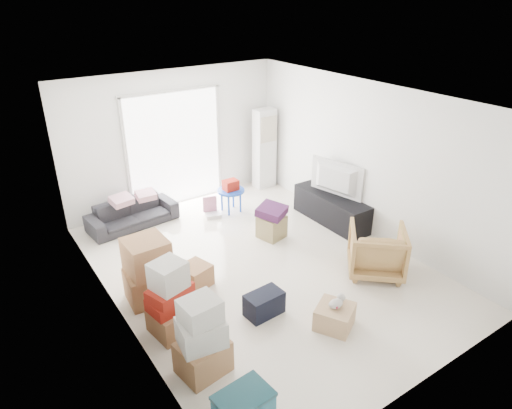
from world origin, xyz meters
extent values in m
cube|color=silver|center=(0.00, 0.00, -0.12)|extent=(4.50, 6.00, 0.24)
cube|color=white|center=(0.00, 0.00, 2.82)|extent=(4.50, 6.00, 0.24)
cube|color=white|center=(0.00, 3.12, 1.35)|extent=(4.50, 0.24, 2.70)
cube|color=white|center=(0.00, -3.12, 1.35)|extent=(4.50, 0.24, 2.70)
cube|color=white|center=(-2.37, 0.00, 1.35)|extent=(0.24, 6.00, 2.70)
cube|color=white|center=(2.37, 0.00, 1.35)|extent=(0.24, 6.00, 2.70)
cube|color=white|center=(0.00, 2.98, 1.15)|extent=(2.00, 0.01, 2.30)
cube|color=silver|center=(-1.00, 2.97, 1.15)|extent=(0.06, 0.04, 2.30)
cube|color=silver|center=(1.00, 2.97, 1.15)|extent=(0.06, 0.04, 2.30)
cube|color=silver|center=(0.00, 2.97, 2.30)|extent=(2.10, 0.04, 0.06)
cube|color=silver|center=(1.95, 2.65, 0.88)|extent=(0.45, 0.30, 1.75)
cube|color=black|center=(2.00, 0.51, 0.27)|extent=(0.49, 1.64, 0.55)
imported|color=black|center=(2.00, 0.51, 0.62)|extent=(0.87, 1.22, 0.15)
imported|color=#28272C|center=(-1.17, 2.50, 0.32)|extent=(1.68, 0.64, 0.64)
cube|color=#D39AAD|center=(-1.34, 2.48, 0.71)|extent=(0.47, 0.40, 0.13)
cube|color=#D39AAD|center=(-0.89, 2.45, 0.71)|extent=(0.39, 0.32, 0.13)
imported|color=tan|center=(1.40, -1.15, 0.42)|extent=(1.13, 1.13, 0.85)
cube|color=#185569|center=(-1.90, -2.48, 0.43)|extent=(0.54, 0.40, 0.29)
cube|color=#0C333D|center=(-1.90, -2.48, 0.60)|extent=(0.56, 0.42, 0.04)
cube|color=#9C7046|center=(-1.80, -1.45, 0.21)|extent=(0.61, 0.53, 0.41)
cube|color=silver|center=(-1.80, -1.45, 0.57)|extent=(0.56, 0.48, 0.32)
cube|color=silver|center=(-1.80, -1.45, 0.87)|extent=(0.44, 0.40, 0.28)
cube|color=#9C7046|center=(-1.80, -0.62, 0.19)|extent=(0.58, 0.58, 0.37)
cube|color=#B52216|center=(-1.80, -0.62, 0.46)|extent=(0.61, 0.46, 0.17)
cube|color=#B52216|center=(-1.80, -0.62, 0.61)|extent=(0.62, 0.50, 0.15)
cube|color=silver|center=(-1.80, -0.62, 0.87)|extent=(0.48, 0.46, 0.35)
cube|color=#9C7046|center=(-1.77, 0.20, 0.23)|extent=(0.68, 0.58, 0.46)
cube|color=#9C7046|center=(-1.77, 0.20, 0.71)|extent=(0.56, 0.56, 0.50)
cube|color=#9C7046|center=(-1.08, 0.12, 0.17)|extent=(0.50, 0.50, 0.34)
cube|color=black|center=(-0.62, -1.00, 0.17)|extent=(0.53, 0.34, 0.33)
cube|color=tan|center=(0.72, 0.67, 0.21)|extent=(0.50, 0.50, 0.41)
cube|color=#502152|center=(0.72, 0.67, 0.48)|extent=(0.61, 0.61, 0.14)
cylinder|color=#1640B5|center=(0.66, 1.97, 0.45)|extent=(0.54, 0.54, 0.04)
cylinder|color=#1640B5|center=(0.80, 2.10, 0.21)|extent=(0.04, 0.04, 0.43)
cylinder|color=#1640B5|center=(0.53, 2.10, 0.21)|extent=(0.04, 0.04, 0.43)
cylinder|color=#1640B5|center=(0.53, 1.83, 0.21)|extent=(0.04, 0.04, 0.43)
cylinder|color=#1640B5|center=(0.80, 1.83, 0.21)|extent=(0.04, 0.04, 0.43)
cube|color=#B52216|center=(0.66, 1.97, 0.57)|extent=(0.28, 0.22, 0.20)
cube|color=silver|center=(0.24, 1.96, 0.04)|extent=(0.35, 0.33, 0.07)
cube|color=#C46F90|center=(0.24, 2.07, 0.23)|extent=(0.27, 0.11, 0.32)
cube|color=#D9A97D|center=(0.00, -1.73, 0.15)|extent=(0.62, 0.62, 0.31)
ellipsoid|color=#B2ADA8|center=(0.00, -1.73, 0.36)|extent=(0.21, 0.15, 0.11)
cube|color=#BD2847|center=(0.00, -1.73, 0.37)|extent=(0.17, 0.16, 0.03)
sphere|color=#B2ADA8|center=(0.12, -1.70, 0.39)|extent=(0.11, 0.11, 0.11)
camera|label=1|loc=(-3.54, -5.09, 4.08)|focal=32.00mm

